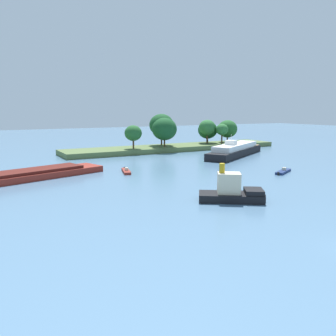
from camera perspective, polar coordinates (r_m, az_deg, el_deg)
The scene contains 5 objects.
treeline_island at distance 101.78m, azimuth 2.17°, elevation 5.04°, with size 63.79×11.71×10.17m.
small_motorboat at distance 67.81m, azimuth 18.05°, elevation -0.54°, with size 5.67×3.72×0.94m.
fishing_skiff at distance 65.31m, azimuth -6.76°, elevation -0.50°, with size 2.68×5.76×0.96m.
tugboat at distance 45.30m, azimuth 10.30°, elevation -3.77°, with size 8.54×7.33×4.80m.
white_riverboat at distance 89.52m, azimuth 10.82°, elevation 2.83°, with size 24.87×17.32×5.52m.
Camera 1 is at (-27.83, -15.54, 11.45)m, focal length 37.85 mm.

